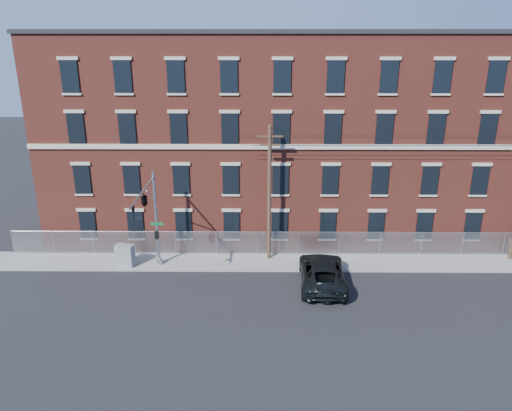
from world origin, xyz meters
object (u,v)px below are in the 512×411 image
Objects in this scene: traffic_signal_mast at (147,207)px; utility_cabinet at (125,255)px; utility_pole_near at (269,192)px; pickup_truck at (322,272)px.

traffic_signal_mast is 4.34× the size of utility_cabinet.
traffic_signal_mast is 8.70m from utility_pole_near.
pickup_truck is 14.12m from utility_cabinet.
traffic_signal_mast is at bearing 0.32° from pickup_truck.
traffic_signal_mast reaches higher than pickup_truck.
utility_cabinet is at bearing 139.69° from traffic_signal_mast.
traffic_signal_mast is 0.70× the size of utility_pole_near.
utility_cabinet is at bearing -7.54° from pickup_truck.
pickup_truck is (3.53, -3.84, -4.46)m from utility_pole_near.
utility_pole_near reaches higher than utility_cabinet.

